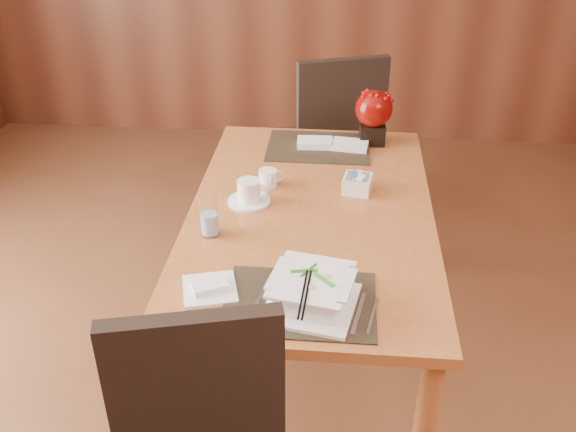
# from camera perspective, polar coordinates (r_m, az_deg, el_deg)

# --- Properties ---
(dining_table) EXTENTS (0.90, 1.50, 0.75)m
(dining_table) POSITION_cam_1_polar(r_m,az_deg,el_deg) (2.43, 2.02, -1.43)
(dining_table) COLOR #B56632
(dining_table) RESTS_ON ground
(placemat_near) EXTENTS (0.45, 0.33, 0.01)m
(placemat_near) POSITION_cam_1_polar(r_m,az_deg,el_deg) (1.92, 1.08, -7.69)
(placemat_near) COLOR black
(placemat_near) RESTS_ON dining_table
(placemat_far) EXTENTS (0.45, 0.33, 0.01)m
(placemat_far) POSITION_cam_1_polar(r_m,az_deg,el_deg) (2.86, 2.72, 6.16)
(placemat_far) COLOR black
(placemat_far) RESTS_ON dining_table
(soup_setting) EXTENTS (0.30, 0.30, 0.10)m
(soup_setting) POSITION_cam_1_polar(r_m,az_deg,el_deg) (1.88, 2.09, -6.84)
(soup_setting) COLOR white
(soup_setting) RESTS_ON dining_table
(coffee_cup) EXTENTS (0.16, 0.16, 0.09)m
(coffee_cup) POSITION_cam_1_polar(r_m,az_deg,el_deg) (2.41, -3.51, 2.06)
(coffee_cup) COLOR white
(coffee_cup) RESTS_ON dining_table
(water_glass) EXTENTS (0.07, 0.07, 0.15)m
(water_glass) POSITION_cam_1_polar(r_m,az_deg,el_deg) (2.21, -7.03, 0.05)
(water_glass) COLOR silver
(water_glass) RESTS_ON dining_table
(creamer_jug) EXTENTS (0.13, 0.13, 0.07)m
(creamer_jug) POSITION_cam_1_polar(r_m,az_deg,el_deg) (2.53, -1.79, 3.38)
(creamer_jug) COLOR white
(creamer_jug) RESTS_ON dining_table
(sugar_caddy) EXTENTS (0.12, 0.12, 0.06)m
(sugar_caddy) POSITION_cam_1_polar(r_m,az_deg,el_deg) (2.50, 6.18, 2.85)
(sugar_caddy) COLOR white
(sugar_caddy) RESTS_ON dining_table
(berry_decor) EXTENTS (0.17, 0.17, 0.24)m
(berry_decor) POSITION_cam_1_polar(r_m,az_deg,el_deg) (2.88, 7.60, 9.01)
(berry_decor) COLOR black
(berry_decor) RESTS_ON dining_table
(napkins_far) EXTENTS (0.32, 0.13, 0.03)m
(napkins_far) POSITION_cam_1_polar(r_m,az_deg,el_deg) (2.86, 4.19, 6.40)
(napkins_far) COLOR white
(napkins_far) RESTS_ON dining_table
(bread_plate) EXTENTS (0.20, 0.20, 0.01)m
(bread_plate) POSITION_cam_1_polar(r_m,az_deg,el_deg) (1.98, -6.97, -6.48)
(bread_plate) COLOR white
(bread_plate) RESTS_ON dining_table
(far_chair) EXTENTS (0.61, 0.61, 1.03)m
(far_chair) POSITION_cam_1_polar(r_m,az_deg,el_deg) (3.41, 4.01, 7.15)
(far_chair) COLOR black
(far_chair) RESTS_ON ground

